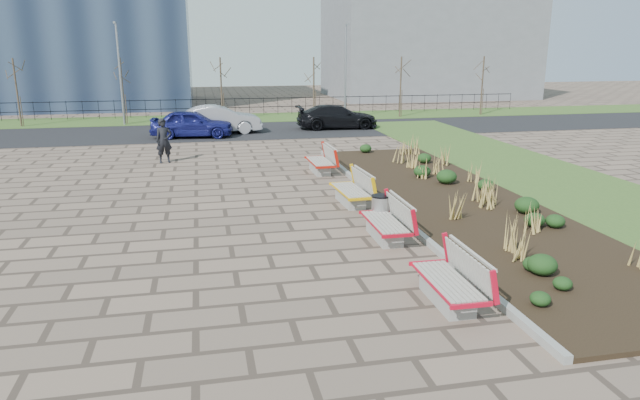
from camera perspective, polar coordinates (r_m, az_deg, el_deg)
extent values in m
plane|color=#715D4E|center=(11.88, -4.17, -8.31)|extent=(120.00, 120.00, 0.00)
cube|color=black|center=(18.17, 13.49, -0.17)|extent=(4.50, 18.00, 0.10)
cube|color=gray|center=(17.32, 6.50, -0.51)|extent=(0.16, 18.00, 0.15)
cube|color=#33511E|center=(20.63, 25.52, 0.47)|extent=(5.00, 38.00, 0.04)
cube|color=#33511E|center=(39.12, -9.79, 8.03)|extent=(80.00, 5.00, 0.04)
cube|color=black|center=(33.18, -9.36, 6.79)|extent=(80.00, 7.00, 0.02)
cylinder|color=#B2B2B7|center=(15.40, 6.04, -1.13)|extent=(0.48, 0.48, 0.85)
imported|color=black|center=(24.61, -15.35, 5.73)|extent=(0.76, 0.59, 1.84)
imported|color=navy|center=(31.19, -12.69, 7.47)|extent=(4.42, 2.12, 1.46)
imported|color=gray|center=(32.35, -10.09, 7.93)|extent=(4.74, 1.93, 1.53)
imported|color=black|center=(33.82, 1.71, 8.33)|extent=(4.80, 2.06, 1.38)
cube|color=slate|center=(56.98, 10.61, 15.18)|extent=(18.00, 12.00, 10.00)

